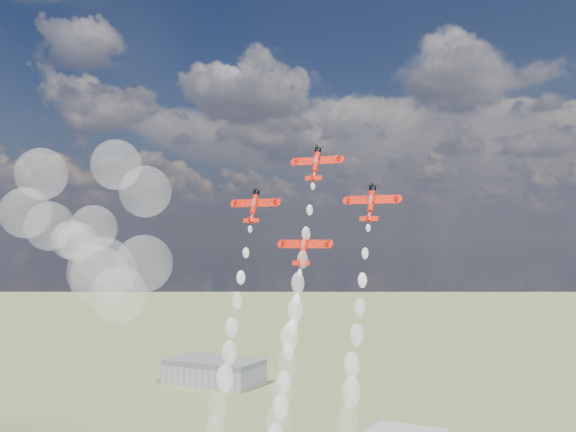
# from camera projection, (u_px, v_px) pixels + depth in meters

# --- Properties ---
(hangar) EXTENTS (50.00, 28.00, 13.00)m
(hangar) POSITION_uv_depth(u_px,v_px,m) (214.00, 371.00, 364.37)
(hangar) COLOR gray
(hangar) RESTS_ON ground
(plane_lead) EXTENTS (12.47, 5.34, 8.61)m
(plane_lead) POSITION_uv_depth(u_px,v_px,m) (316.00, 163.00, 165.75)
(plane_lead) COLOR red
(plane_lead) RESTS_ON ground
(plane_left) EXTENTS (12.47, 5.34, 8.61)m
(plane_left) POSITION_uv_depth(u_px,v_px,m) (254.00, 206.00, 169.25)
(plane_left) COLOR red
(plane_left) RESTS_ON ground
(plane_right) EXTENTS (12.47, 5.34, 8.61)m
(plane_right) POSITION_uv_depth(u_px,v_px,m) (371.00, 203.00, 155.22)
(plane_right) COLOR red
(plane_right) RESTS_ON ground
(plane_slot) EXTENTS (12.47, 5.34, 8.61)m
(plane_slot) POSITION_uv_depth(u_px,v_px,m) (304.00, 247.00, 158.73)
(plane_slot) COLOR red
(plane_slot) RESTS_ON ground
(smoke_trail_lead) EXTENTS (5.31, 21.62, 55.69)m
(smoke_trail_lead) POSITION_uv_depth(u_px,v_px,m) (286.00, 369.00, 149.42)
(smoke_trail_lead) COLOR white
(smoke_trail_lead) RESTS_ON plane_lead
(smoke_trail_left) EXTENTS (5.18, 21.58, 55.86)m
(smoke_trail_left) POSITION_uv_depth(u_px,v_px,m) (218.00, 411.00, 152.96)
(smoke_trail_left) COLOR white
(smoke_trail_left) RESTS_ON plane_left
(smoke_trail_right) EXTENTS (5.49, 21.02, 55.70)m
(smoke_trail_right) POSITION_uv_depth(u_px,v_px,m) (346.00, 428.00, 139.03)
(smoke_trail_right) COLOR white
(smoke_trail_right) RESTS_ON plane_right
(drifted_smoke_cloud) EXTENTS (54.79, 39.30, 54.98)m
(drifted_smoke_cloud) POSITION_uv_depth(u_px,v_px,m) (95.00, 241.00, 204.78)
(drifted_smoke_cloud) COLOR white
(drifted_smoke_cloud) RESTS_ON ground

